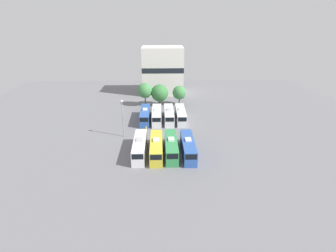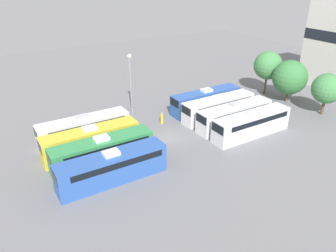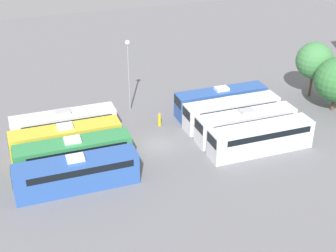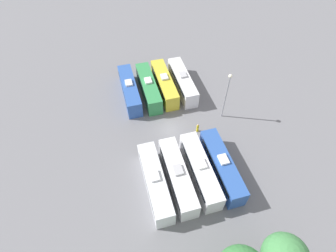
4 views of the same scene
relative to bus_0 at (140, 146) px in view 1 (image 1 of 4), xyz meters
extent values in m
plane|color=slate|center=(4.97, 9.30, -1.69)|extent=(118.00, 118.00, 0.00)
cube|color=silver|center=(0.00, -0.03, -0.15)|extent=(2.48, 11.38, 3.09)
cube|color=black|center=(0.00, 0.25, 0.71)|extent=(2.52, 9.67, 0.68)
cube|color=black|center=(0.00, -5.72, 0.71)|extent=(2.18, 0.08, 1.08)
cube|color=#B2B2B7|center=(0.00, -0.03, 1.57)|extent=(1.20, 1.60, 0.35)
cube|color=gold|center=(3.42, -0.34, -0.15)|extent=(2.48, 11.38, 3.09)
cube|color=black|center=(3.42, -0.06, 0.71)|extent=(2.52, 9.67, 0.68)
cube|color=black|center=(3.42, -6.03, 0.71)|extent=(2.18, 0.08, 1.08)
cube|color=silver|center=(3.42, -0.34, 1.57)|extent=(1.20, 1.60, 0.35)
cube|color=#338C4C|center=(6.49, -0.10, -0.15)|extent=(2.48, 11.38, 3.09)
cube|color=black|center=(6.49, 0.18, 0.71)|extent=(2.52, 9.67, 0.68)
cube|color=black|center=(6.49, -5.78, 0.71)|extent=(2.18, 0.08, 1.08)
cube|color=white|center=(6.49, -0.10, 1.57)|extent=(1.20, 1.60, 0.35)
cube|color=#2D56A8|center=(9.95, -0.41, -0.15)|extent=(2.48, 11.38, 3.09)
cube|color=black|center=(9.95, -0.13, 0.71)|extent=(2.52, 9.67, 0.68)
cube|color=black|center=(9.95, -6.09, 0.71)|extent=(2.18, 0.08, 1.08)
cube|color=white|center=(9.95, -0.41, 1.57)|extent=(1.20, 1.60, 0.35)
cube|color=#2D56A8|center=(0.17, 18.97, -0.15)|extent=(2.48, 11.38, 3.09)
cube|color=black|center=(0.17, 19.26, 0.71)|extent=(2.52, 9.67, 0.68)
cube|color=black|center=(0.17, 13.29, 0.71)|extent=(2.18, 0.08, 1.08)
cube|color=white|center=(0.17, 18.97, 1.57)|extent=(1.20, 1.60, 0.35)
cube|color=silver|center=(3.34, 18.81, -0.15)|extent=(2.48, 11.38, 3.09)
cube|color=black|center=(3.34, 19.09, 0.71)|extent=(2.52, 9.67, 0.68)
cube|color=black|center=(3.34, 13.13, 0.71)|extent=(2.18, 0.08, 1.08)
cube|color=white|center=(3.34, 18.81, 1.57)|extent=(1.20, 1.60, 0.35)
cube|color=silver|center=(6.67, 18.90, -0.15)|extent=(2.48, 11.38, 3.09)
cube|color=black|center=(6.67, 19.18, 0.71)|extent=(2.52, 9.67, 0.68)
cube|color=black|center=(6.67, 13.22, 0.71)|extent=(2.18, 0.08, 1.08)
cube|color=#B2B2B7|center=(6.67, 18.90, 1.57)|extent=(1.20, 1.60, 0.35)
cube|color=silver|center=(9.88, 18.95, -0.15)|extent=(2.48, 11.38, 3.09)
cube|color=black|center=(9.88, 19.23, 0.71)|extent=(2.52, 9.67, 0.68)
cube|color=black|center=(9.88, 13.27, 0.71)|extent=(2.18, 0.08, 1.08)
cube|color=silver|center=(9.88, 18.95, 1.57)|extent=(1.20, 1.60, 0.35)
cylinder|color=gold|center=(0.78, 10.81, -0.97)|extent=(0.36, 0.36, 1.45)
sphere|color=tan|center=(0.78, 10.81, -0.13)|extent=(0.24, 0.24, 0.24)
cylinder|color=gray|center=(-4.43, 8.70, 2.59)|extent=(0.20, 0.20, 8.57)
sphere|color=#EAE5C6|center=(-4.43, 8.70, 7.06)|extent=(0.60, 0.60, 0.60)
cylinder|color=brown|center=(-0.47, 32.37, -0.04)|extent=(0.33, 0.33, 3.31)
sphere|color=#428447|center=(-0.47, 32.37, 3.28)|extent=(4.76, 4.76, 4.76)
cylinder|color=brown|center=(4.14, 32.51, -0.60)|extent=(0.40, 0.40, 2.18)
sphere|color=#387A3D|center=(4.14, 32.51, 2.41)|extent=(5.49, 5.49, 5.49)
cylinder|color=brown|center=(10.49, 32.92, -0.43)|extent=(0.42, 0.42, 2.52)
sphere|color=#428447|center=(10.49, 32.92, 2.37)|extent=(4.39, 4.39, 4.39)
cube|color=silver|center=(5.35, 47.94, 6.69)|extent=(14.61, 10.71, 16.76)
cube|color=black|center=(5.35, 47.94, 7.53)|extent=(14.67, 10.77, 1.80)
camera|label=1|loc=(4.35, -48.43, 24.45)|focal=28.00mm
camera|label=2|loc=(36.81, -10.21, 18.22)|focal=35.00mm
camera|label=3|loc=(46.70, -4.77, 24.07)|focal=50.00mm
camera|label=4|loc=(12.78, 36.03, 31.86)|focal=28.00mm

